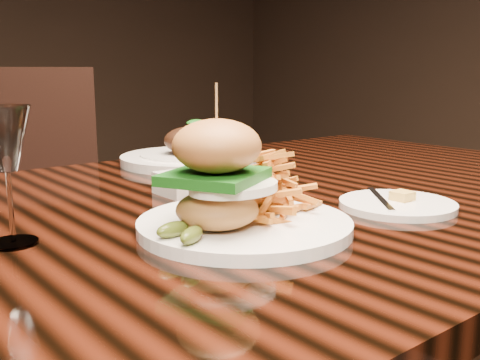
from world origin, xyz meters
TOP-DOWN VIEW (x-y plane):
  - dining_table at (0.00, 0.00)m, footprint 1.60×0.90m
  - burger_plate at (-0.08, -0.15)m, footprint 0.27×0.27m
  - side_saucer at (0.17, -0.19)m, footprint 0.17×0.17m
  - ramekin at (-0.02, 0.08)m, footprint 0.10×0.10m
  - wine_glass at (-0.32, -0.02)m, footprint 0.06×0.06m
  - far_dish at (0.15, 0.31)m, footprint 0.29×0.29m
  - chair_far at (-0.04, 0.89)m, footprint 0.59×0.59m

SIDE VIEW (x-z plane):
  - chair_far at x=-0.04m, z-range 0.06..1.01m
  - dining_table at x=0.00m, z-range 0.30..1.05m
  - side_saucer at x=0.17m, z-range 0.74..0.77m
  - ramekin at x=-0.02m, z-range 0.75..0.78m
  - far_dish at x=0.15m, z-range 0.72..0.81m
  - burger_plate at x=-0.08m, z-range 0.71..0.89m
  - wine_glass at x=-0.32m, z-range 0.79..0.94m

